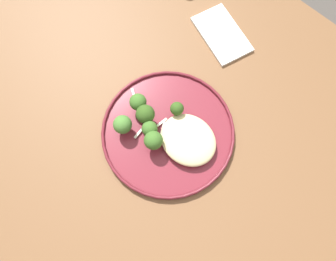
# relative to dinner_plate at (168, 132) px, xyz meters

# --- Properties ---
(ground) EXTENTS (6.00, 6.00, 0.00)m
(ground) POSITION_rel_dinner_plate_xyz_m (0.01, 0.01, -0.75)
(ground) COLOR #47423D
(wooden_dining_table) EXTENTS (1.40, 1.00, 0.74)m
(wooden_dining_table) POSITION_rel_dinner_plate_xyz_m (0.01, 0.01, -0.09)
(wooden_dining_table) COLOR brown
(wooden_dining_table) RESTS_ON ground
(dinner_plate) EXTENTS (0.29, 0.29, 0.02)m
(dinner_plate) POSITION_rel_dinner_plate_xyz_m (0.00, 0.00, 0.00)
(dinner_plate) COLOR maroon
(dinner_plate) RESTS_ON wooden_dining_table
(noodle_bed) EXTENTS (0.12, 0.11, 0.03)m
(noodle_bed) POSITION_rel_dinner_plate_xyz_m (-0.05, -0.01, 0.02)
(noodle_bed) COLOR beige
(noodle_bed) RESTS_ON dinner_plate
(seared_scallop_front_small) EXTENTS (0.02, 0.02, 0.01)m
(seared_scallop_front_small) POSITION_rel_dinner_plate_xyz_m (-0.06, -0.00, 0.01)
(seared_scallop_front_small) COLOR #E5C689
(seared_scallop_front_small) RESTS_ON dinner_plate
(seared_scallop_on_noodles) EXTENTS (0.03, 0.03, 0.01)m
(seared_scallop_on_noodles) POSITION_rel_dinner_plate_xyz_m (-0.01, 0.01, 0.01)
(seared_scallop_on_noodles) COLOR #DBB77A
(seared_scallop_on_noodles) RESTS_ON dinner_plate
(seared_scallop_rear_pale) EXTENTS (0.03, 0.03, 0.01)m
(seared_scallop_rear_pale) POSITION_rel_dinner_plate_xyz_m (-0.04, -0.04, 0.01)
(seared_scallop_rear_pale) COLOR #DBB77A
(seared_scallop_rear_pale) RESTS_ON dinner_plate
(seared_scallop_right_edge) EXTENTS (0.03, 0.03, 0.02)m
(seared_scallop_right_edge) POSITION_rel_dinner_plate_xyz_m (-0.04, 0.01, 0.01)
(seared_scallop_right_edge) COLOR #E5C689
(seared_scallop_right_edge) RESTS_ON dinner_plate
(broccoli_floret_center_pile) EXTENTS (0.03, 0.03, 0.05)m
(broccoli_floret_center_pile) POSITION_rel_dinner_plate_xyz_m (0.03, 0.03, 0.03)
(broccoli_floret_center_pile) COLOR #7A994C
(broccoli_floret_center_pile) RESTS_ON dinner_plate
(broccoli_floret_front_edge) EXTENTS (0.03, 0.03, 0.05)m
(broccoli_floret_front_edge) POSITION_rel_dinner_plate_xyz_m (0.01, -0.04, 0.03)
(broccoli_floret_front_edge) COLOR #89A356
(broccoli_floret_front_edge) RESTS_ON dinner_plate
(broccoli_floret_tall_stalk) EXTENTS (0.04, 0.04, 0.06)m
(broccoli_floret_tall_stalk) POSITION_rel_dinner_plate_xyz_m (0.05, 0.01, 0.04)
(broccoli_floret_tall_stalk) COLOR #7A994C
(broccoli_floret_tall_stalk) RESTS_ON dinner_plate
(broccoli_floret_right_tilted) EXTENTS (0.04, 0.04, 0.05)m
(broccoli_floret_right_tilted) POSITION_rel_dinner_plate_xyz_m (0.07, 0.06, 0.03)
(broccoli_floret_right_tilted) COLOR #7A994C
(broccoli_floret_right_tilted) RESTS_ON dinner_plate
(broccoli_floret_small_sprig) EXTENTS (0.04, 0.04, 0.06)m
(broccoli_floret_small_sprig) POSITION_rel_dinner_plate_xyz_m (0.00, 0.04, 0.04)
(broccoli_floret_small_sprig) COLOR #7A994C
(broccoli_floret_small_sprig) RESTS_ON dinner_plate
(broccoli_floret_split_head) EXTENTS (0.04, 0.04, 0.05)m
(broccoli_floret_split_head) POSITION_rel_dinner_plate_xyz_m (0.08, 0.00, 0.03)
(broccoli_floret_split_head) COLOR #89A356
(broccoli_floret_split_head) RESTS_ON dinner_plate
(onion_sliver_curled_piece) EXTENTS (0.05, 0.03, 0.00)m
(onion_sliver_curled_piece) POSITION_rel_dinner_plate_xyz_m (0.10, -0.00, 0.01)
(onion_sliver_curled_piece) COLOR silver
(onion_sliver_curled_piece) RESTS_ON dinner_plate
(onion_sliver_long_sliver) EXTENTS (0.01, 0.05, 0.00)m
(onion_sliver_long_sliver) POSITION_rel_dinner_plate_xyz_m (0.03, 0.01, 0.01)
(onion_sliver_long_sliver) COLOR silver
(onion_sliver_long_sliver) RESTS_ON dinner_plate
(onion_sliver_pale_crescent) EXTENTS (0.01, 0.04, 0.00)m
(onion_sliver_pale_crescent) POSITION_rel_dinner_plate_xyz_m (0.04, 0.04, 0.01)
(onion_sliver_pale_crescent) COLOR silver
(onion_sliver_pale_crescent) RESTS_ON dinner_plate
(onion_sliver_short_strip) EXTENTS (0.03, 0.05, 0.00)m
(onion_sliver_short_strip) POSITION_rel_dinner_plate_xyz_m (0.00, 0.02, 0.01)
(onion_sliver_short_strip) COLOR silver
(onion_sliver_short_strip) RESTS_ON dinner_plate
(folded_napkin) EXTENTS (0.17, 0.13, 0.01)m
(folded_napkin) POSITION_rel_dinner_plate_xyz_m (0.07, -0.27, -0.00)
(folded_napkin) COLOR white
(folded_napkin) RESTS_ON wooden_dining_table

